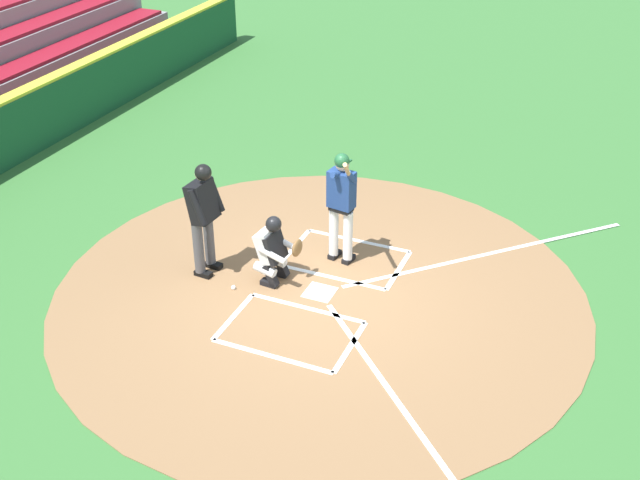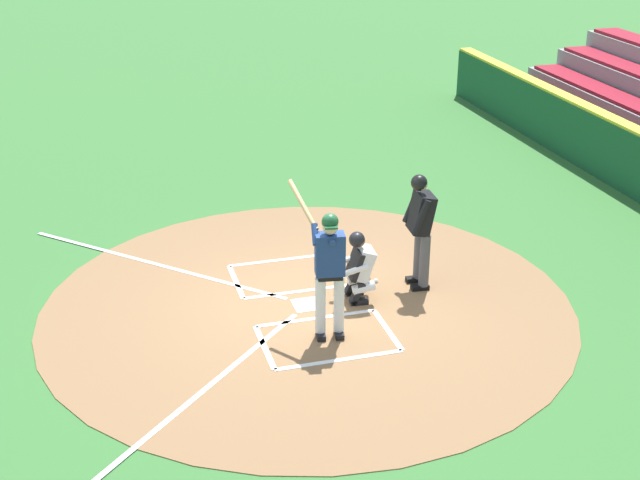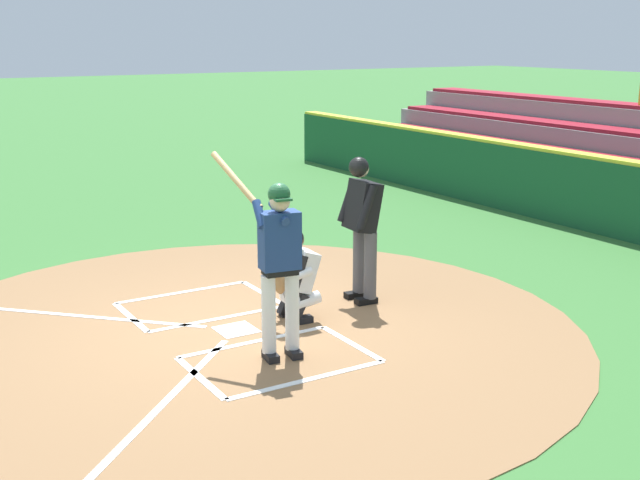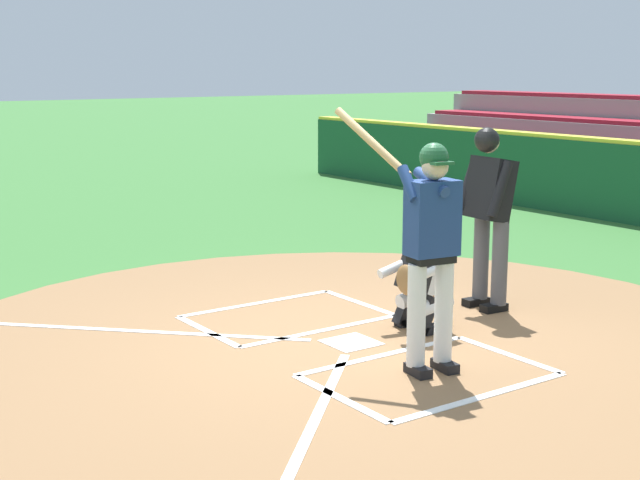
# 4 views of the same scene
# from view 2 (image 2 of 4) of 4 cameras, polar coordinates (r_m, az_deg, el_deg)

# --- Properties ---
(ground_plane) EXTENTS (120.00, 120.00, 0.00)m
(ground_plane) POSITION_cam_2_polar(r_m,az_deg,el_deg) (13.30, -0.80, -4.26)
(ground_plane) COLOR #387033
(dirt_circle) EXTENTS (8.00, 8.00, 0.01)m
(dirt_circle) POSITION_cam_2_polar(r_m,az_deg,el_deg) (13.30, -0.81, -4.24)
(dirt_circle) COLOR olive
(dirt_circle) RESTS_ON ground
(home_plate_and_chalk) EXTENTS (7.93, 4.91, 0.01)m
(home_plate_and_chalk) POSITION_cam_2_polar(r_m,az_deg,el_deg) (13.12, -4.53, -4.69)
(home_plate_and_chalk) COLOR white
(home_plate_and_chalk) RESTS_ON dirt_circle
(batter) EXTENTS (1.01, 0.61, 2.13)m
(batter) POSITION_cam_2_polar(r_m,az_deg,el_deg) (11.98, 0.59, -1.69)
(batter) COLOR white
(batter) RESTS_ON ground
(catcher) EXTENTS (0.59, 0.64, 1.13)m
(catcher) POSITION_cam_2_polar(r_m,az_deg,el_deg) (13.19, 2.46, -1.66)
(catcher) COLOR black
(catcher) RESTS_ON ground
(plate_umpire) EXTENTS (0.60, 0.44, 1.86)m
(plate_umpire) POSITION_cam_2_polar(r_m,az_deg,el_deg) (13.50, 6.56, 1.09)
(plate_umpire) COLOR #4C4C51
(plate_umpire) RESTS_ON ground
(baseball) EXTENTS (0.07, 0.07, 0.07)m
(baseball) POSITION_cam_2_polar(r_m,az_deg,el_deg) (13.98, 3.64, -2.66)
(baseball) COLOR white
(baseball) RESTS_ON ground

